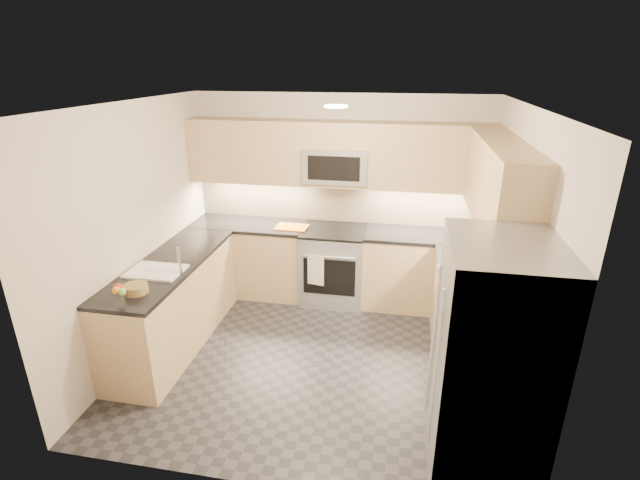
{
  "coord_description": "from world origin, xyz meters",
  "views": [
    {
      "loc": [
        0.8,
        -3.94,
        2.84
      ],
      "look_at": [
        0.0,
        0.35,
        1.15
      ],
      "focal_mm": 26.0,
      "sensor_mm": 36.0,
      "label": 1
    }
  ],
  "objects": [
    {
      "name": "floor",
      "position": [
        0.0,
        0.0,
        0.0
      ],
      "size": [
        3.6,
        3.2,
        0.0
      ],
      "primitive_type": "cube",
      "color": "black",
      "rests_on": "ground"
    },
    {
      "name": "ceiling",
      "position": [
        0.0,
        0.0,
        2.5
      ],
      "size": [
        3.6,
        3.2,
        0.02
      ],
      "primitive_type": "cube",
      "color": "beige",
      "rests_on": "wall_back"
    },
    {
      "name": "wall_back",
      "position": [
        0.0,
        1.6,
        1.25
      ],
      "size": [
        3.6,
        0.02,
        2.5
      ],
      "primitive_type": "cube",
      "color": "beige",
      "rests_on": "floor"
    },
    {
      "name": "wall_front",
      "position": [
        0.0,
        -1.6,
        1.25
      ],
      "size": [
        3.6,
        0.02,
        2.5
      ],
      "primitive_type": "cube",
      "color": "beige",
      "rests_on": "floor"
    },
    {
      "name": "wall_left",
      "position": [
        -1.8,
        0.0,
        1.25
      ],
      "size": [
        0.02,
        3.2,
        2.5
      ],
      "primitive_type": "cube",
      "color": "beige",
      "rests_on": "floor"
    },
    {
      "name": "wall_right",
      "position": [
        1.8,
        0.0,
        1.25
      ],
      "size": [
        0.02,
        3.2,
        2.5
      ],
      "primitive_type": "cube",
      "color": "beige",
      "rests_on": "floor"
    },
    {
      "name": "base_cab_back_left",
      "position": [
        -1.09,
        1.3,
        0.45
      ],
      "size": [
        1.42,
        0.6,
        0.9
      ],
      "primitive_type": "cube",
      "color": "tan",
      "rests_on": "floor"
    },
    {
      "name": "base_cab_back_right",
      "position": [
        1.09,
        1.3,
        0.45
      ],
      "size": [
        1.42,
        0.6,
        0.9
      ],
      "primitive_type": "cube",
      "color": "tan",
      "rests_on": "floor"
    },
    {
      "name": "base_cab_right",
      "position": [
        1.5,
        0.15,
        0.45
      ],
      "size": [
        0.6,
        1.7,
        0.9
      ],
      "primitive_type": "cube",
      "color": "tan",
      "rests_on": "floor"
    },
    {
      "name": "base_cab_peninsula",
      "position": [
        -1.5,
        0.0,
        0.45
      ],
      "size": [
        0.6,
        2.0,
        0.9
      ],
      "primitive_type": "cube",
      "color": "tan",
      "rests_on": "floor"
    },
    {
      "name": "countertop_back_left",
      "position": [
        -1.09,
        1.3,
        0.92
      ],
      "size": [
        1.42,
        0.63,
        0.04
      ],
      "primitive_type": "cube",
      "color": "black",
      "rests_on": "base_cab_back_left"
    },
    {
      "name": "countertop_back_right",
      "position": [
        1.09,
        1.3,
        0.92
      ],
      "size": [
        1.42,
        0.63,
        0.04
      ],
      "primitive_type": "cube",
      "color": "black",
      "rests_on": "base_cab_back_right"
    },
    {
      "name": "countertop_right",
      "position": [
        1.5,
        0.15,
        0.92
      ],
      "size": [
        0.63,
        1.7,
        0.04
      ],
      "primitive_type": "cube",
      "color": "black",
      "rests_on": "base_cab_right"
    },
    {
      "name": "countertop_peninsula",
      "position": [
        -1.5,
        0.0,
        0.92
      ],
      "size": [
        0.63,
        2.0,
        0.04
      ],
      "primitive_type": "cube",
      "color": "black",
      "rests_on": "base_cab_peninsula"
    },
    {
      "name": "upper_cab_back",
      "position": [
        0.0,
        1.43,
        1.83
      ],
      "size": [
        3.6,
        0.35,
        0.75
      ],
      "primitive_type": "cube",
      "color": "tan",
      "rests_on": "wall_back"
    },
    {
      "name": "upper_cab_right",
      "position": [
        1.62,
        0.28,
        1.83
      ],
      "size": [
        0.35,
        1.95,
        0.75
      ],
      "primitive_type": "cube",
      "color": "tan",
      "rests_on": "wall_right"
    },
    {
      "name": "backsplash_back",
      "position": [
        0.0,
        1.6,
        1.2
      ],
      "size": [
        3.6,
        0.01,
        0.51
      ],
      "primitive_type": "cube",
      "color": "tan",
      "rests_on": "wall_back"
    },
    {
      "name": "backsplash_right",
      "position": [
        1.8,
        0.45,
        1.2
      ],
      "size": [
        0.01,
        2.3,
        0.51
      ],
      "primitive_type": "cube",
      "color": "tan",
      "rests_on": "wall_right"
    },
    {
      "name": "gas_range",
      "position": [
        0.0,
        1.28,
        0.46
      ],
      "size": [
        0.76,
        0.65,
        0.91
      ],
      "primitive_type": "cube",
      "color": "#A8ABB0",
      "rests_on": "floor"
    },
    {
      "name": "range_cooktop",
      "position": [
        0.0,
        1.28,
        0.92
      ],
      "size": [
        0.76,
        0.65,
        0.03
      ],
      "primitive_type": "cube",
      "color": "black",
      "rests_on": "gas_range"
    },
    {
      "name": "oven_door_glass",
      "position": [
        0.0,
        0.95,
        0.45
      ],
      "size": [
        0.62,
        0.02,
        0.45
      ],
      "primitive_type": "cube",
      "color": "black",
      "rests_on": "gas_range"
    },
    {
      "name": "oven_handle",
      "position": [
        0.0,
        0.93,
        0.72
      ],
      "size": [
        0.6,
        0.02,
        0.02
      ],
      "primitive_type": "cylinder",
      "rotation": [
        0.0,
        1.57,
        0.0
      ],
      "color": "#B2B5BA",
      "rests_on": "gas_range"
    },
    {
      "name": "microwave",
      "position": [
        0.0,
        1.4,
        1.7
      ],
      "size": [
        0.76,
        0.4,
        0.4
      ],
      "primitive_type": "cube",
      "color": "gray",
      "rests_on": "upper_cab_back"
    },
    {
      "name": "microwave_door",
      "position": [
        0.0,
        1.2,
        1.7
      ],
      "size": [
        0.6,
        0.01,
        0.28
      ],
      "primitive_type": "cube",
      "color": "black",
      "rests_on": "microwave"
    },
    {
      "name": "refrigerator",
      "position": [
        1.45,
        -1.15,
        0.9
      ],
      "size": [
        0.7,
        0.9,
        1.8
      ],
      "primitive_type": "cube",
      "color": "gray",
      "rests_on": "floor"
    },
    {
      "name": "fridge_handle_left",
      "position": [
        1.08,
        -1.33,
        0.95
      ],
      "size": [
        0.02,
        0.02,
        1.2
      ],
      "primitive_type": "cylinder",
      "color": "#B2B5BA",
      "rests_on": "refrigerator"
    },
    {
      "name": "fridge_handle_right",
      "position": [
        1.08,
        -0.97,
        0.95
      ],
      "size": [
        0.02,
        0.02,
        1.2
      ],
      "primitive_type": "cylinder",
      "color": "#B2B5BA",
      "rests_on": "refrigerator"
    },
    {
      "name": "sink_basin",
      "position": [
        -1.5,
        -0.25,
        0.88
      ],
      "size": [
        0.52,
        0.38,
        0.16
      ],
      "primitive_type": "cube",
      "color": "white",
      "rests_on": "base_cab_peninsula"
    },
    {
      "name": "faucet",
      "position": [
        -1.24,
        -0.25,
        1.08
      ],
      "size": [
        0.03,
        0.03,
        0.28
      ],
      "primitive_type": "cylinder",
      "color": "silver",
      "rests_on": "countertop_peninsula"
    },
    {
      "name": "utensil_bowl",
      "position": [
        1.54,
        1.27,
        1.01
      ],
      "size": [
        0.33,
        0.33,
        0.15
      ],
      "primitive_type": "cylinder",
      "rotation": [
        0.0,
        0.0,
        -0.35
      ],
      "color": "#74BA50",
      "rests_on": "countertop_back_right"
    },
    {
      "name": "cutting_board",
      "position": [
        -0.52,
        1.24,
        0.95
      ],
      "size": [
        0.4,
        0.28,
        0.01
      ],
      "primitive_type": "cube",
      "rotation": [
        0.0,
        0.0,
        -0.04
      ],
      "color": "#C36C12",
      "rests_on": "countertop_back_left"
    },
    {
      "name": "fruit_basket",
      "position": [
        -1.45,
        -0.67,
        0.98
      ],
      "size": [
        0.27,
        0.27,
        0.08
      ],
      "primitive_type": "cylinder",
      "rotation": [
        0.0,
        0.0,
        -0.36
      ],
      "color": "olive",
      "rests_on": "countertop_peninsula"
    },
    {
      "name": "fruit_apple",
      "position": [
        -1.52,
        -0.82,
        1.05
      ],
      "size": [
        0.08,
        0.08,
        0.08
      ],
      "primitive_type": "sphere",
      "color": "#AA2B13",
      "rests_on": "fruit_basket"
    },
    {
      "name": "fruit_pear",
      "position": [
        -1.44,
        -0.88,
        1.05
      ],
      "size": [
        0.06,
        0.06,
        0.06
      ],
      "primitive_type": "sphere",
      "color": "#7BC454",
      "rests_on": "fruit_basket"
    },
    {
      "name": "dish_towel_check",
      "position": [
        -0.15,
        0.91,
        0.55
      ],
      "size": [
        0.2,
        0.05,
        0.38
      ],
      "primitive_type": "cube",
      "rotation": [
        0.0,
        0.0,
        -0.19
      ],
      "color": "white",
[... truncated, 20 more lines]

